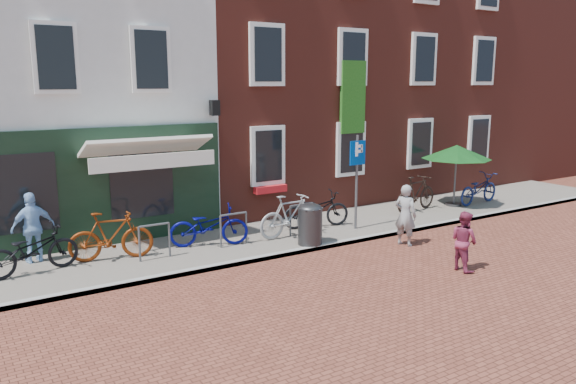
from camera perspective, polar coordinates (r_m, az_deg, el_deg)
ground at (r=13.69m, az=2.41°, el=-6.13°), size 80.00×80.00×0.00m
sidewalk at (r=15.40m, az=2.32°, el=-3.95°), size 24.00×3.00×0.10m
building_stucco at (r=17.91m, az=-24.88°, el=11.55°), size 8.00×8.00×9.00m
building_brick_mid at (r=20.12m, az=-4.28°, el=13.81°), size 6.00×8.00×10.00m
building_brick_right at (r=23.53m, az=9.10°, el=13.33°), size 6.00×8.00×10.00m
filler_right at (r=28.21m, az=19.27°, el=11.46°), size 7.00×8.00×9.00m
litter_bin at (r=13.83m, az=2.27°, el=-3.06°), size 0.60×0.60×1.11m
parking_sign at (r=15.17m, az=7.06°, el=2.49°), size 0.50×0.08×2.57m
parasol at (r=18.72m, az=16.84°, el=4.17°), size 2.21×2.21×2.08m
woman at (r=14.34m, az=11.89°, el=-2.32°), size 0.55×0.67×1.56m
boy at (r=12.81m, az=17.51°, el=-4.78°), size 0.55×0.68×1.33m
cafe_person at (r=13.66m, az=-24.57°, el=-3.30°), size 0.98×0.53×1.59m
bicycle_0 at (r=12.94m, az=-24.68°, el=-5.42°), size 2.00×0.97×1.01m
bicycle_1 at (r=13.24m, az=-17.61°, el=-4.29°), size 1.93×0.91×1.12m
bicycle_2 at (r=13.84m, az=-8.07°, el=-3.44°), size 2.03×1.29×1.01m
bicycle_3 at (r=14.50m, az=0.25°, el=-2.42°), size 1.88×0.59×1.12m
bicycle_4 at (r=15.45m, az=2.89°, el=-1.79°), size 2.02×1.07×1.01m
bicycle_5 at (r=17.80m, az=12.94°, el=-0.14°), size 1.92×0.81×1.12m
bicycle_6 at (r=19.45m, az=18.86°, el=0.32°), size 1.98×0.87×1.01m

